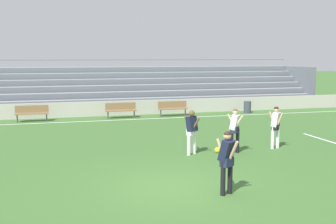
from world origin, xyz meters
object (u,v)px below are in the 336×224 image
at_px(player_dark_challenging, 192,128).
at_px(player_white_deep_cover, 276,124).
at_px(soccer_ball, 218,150).
at_px(bleacher_stand, 141,87).
at_px(trash_bin, 247,107).
at_px(player_dark_on_ball, 227,157).
at_px(player_white_wide_left, 235,127).
at_px(bench_far_right, 121,109).
at_px(bench_centre_sideline, 32,112).
at_px(bench_far_left, 173,107).

bearing_deg(player_dark_challenging, player_white_deep_cover, 1.46).
bearing_deg(soccer_ball, bleacher_stand, 89.69).
xyz_separation_m(trash_bin, player_dark_on_ball, (-7.70, -14.33, 0.63)).
bearing_deg(player_white_wide_left, bench_far_right, 105.16).
distance_m(bench_far_right, player_dark_on_ball, 14.28).
bearing_deg(bench_centre_sideline, bench_far_left, 0.00).
bearing_deg(bench_far_left, player_white_deep_cover, -81.74).
bearing_deg(player_dark_on_ball, player_white_deep_cover, 48.34).
relative_size(bench_far_left, bench_centre_sideline, 1.00).
xyz_separation_m(bench_far_left, player_white_wide_left, (-0.48, -10.00, 0.46)).
height_order(player_dark_on_ball, soccer_ball, player_dark_on_ball).
relative_size(bench_far_left, player_dark_on_ball, 1.07).
distance_m(player_white_wide_left, player_white_deep_cover, 1.91).
relative_size(bleacher_stand, bench_centre_sideline, 14.05).
height_order(player_white_deep_cover, soccer_ball, player_white_deep_cover).
relative_size(bleacher_stand, player_dark_challenging, 15.25).
xyz_separation_m(player_white_deep_cover, soccer_ball, (-2.49, -0.12, -0.88)).
xyz_separation_m(bleacher_stand, bench_far_right, (-2.18, -4.50, -0.96)).
relative_size(player_white_deep_cover, player_dark_on_ball, 0.99).
relative_size(bench_far_right, player_dark_on_ball, 1.07).
relative_size(bench_centre_sideline, player_dark_on_ball, 1.07).
distance_m(bench_far_left, player_dark_challenging, 10.02).
xyz_separation_m(player_dark_challenging, player_white_deep_cover, (3.51, 0.09, 0.01)).
distance_m(bench_centre_sideline, player_white_wide_left, 12.64).
bearing_deg(player_white_wide_left, trash_bin, 61.29).
relative_size(bench_far_left, player_white_wide_left, 1.06).
height_order(player_white_wide_left, player_white_deep_cover, player_white_wide_left).
height_order(bleacher_stand, trash_bin, bleacher_stand).
height_order(bleacher_stand, bench_far_left, bleacher_stand).
bearing_deg(soccer_ball, player_dark_on_ball, -109.53).
distance_m(bench_far_right, soccer_ball, 10.04).
relative_size(bleacher_stand, player_white_wide_left, 14.96).
height_order(player_white_wide_left, player_dark_on_ball, player_white_wide_left).
xyz_separation_m(bleacher_stand, bench_far_left, (1.00, -4.50, -0.96)).
xyz_separation_m(bench_far_left, bench_centre_sideline, (-8.19, 0.00, 0.00)).
height_order(bench_centre_sideline, soccer_ball, bench_centre_sideline).
xyz_separation_m(player_white_deep_cover, player_dark_on_ball, (-4.07, -4.57, 0.01)).
height_order(bench_far_right, soccer_ball, bench_far_right).
bearing_deg(bench_far_right, player_white_deep_cover, -64.64).
bearing_deg(player_white_deep_cover, player_dark_on_ball, -131.66).
distance_m(bench_centre_sideline, player_dark_challenging, 11.53).
xyz_separation_m(player_white_wide_left, soccer_ball, (-0.60, 0.19, -0.90)).
relative_size(bleacher_stand, bench_far_right, 14.05).
bearing_deg(bleacher_stand, trash_bin, -36.31).
height_order(bench_far_left, player_dark_on_ball, player_dark_on_ball).
xyz_separation_m(bench_far_left, soccer_ball, (-1.08, -9.81, -0.44)).
distance_m(player_white_wide_left, soccer_ball, 1.10).
bearing_deg(player_white_wide_left, bench_centre_sideline, 127.64).
height_order(bleacher_stand, bench_far_right, bleacher_stand).
xyz_separation_m(player_white_wide_left, player_white_deep_cover, (1.88, 0.31, -0.02)).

